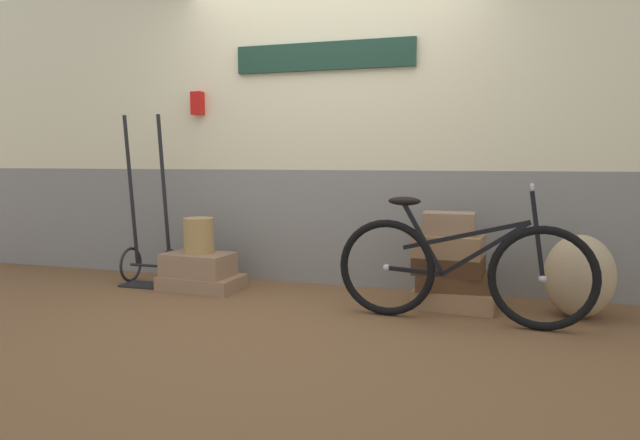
% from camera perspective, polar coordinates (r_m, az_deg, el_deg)
% --- Properties ---
extents(ground, '(9.74, 5.20, 0.06)m').
position_cam_1_polar(ground, '(4.12, -1.67, -9.25)').
color(ground, brown).
extents(station_building, '(7.74, 0.74, 2.61)m').
position_cam_1_polar(station_building, '(4.79, 1.62, 9.04)').
color(station_building, gray).
rests_on(station_building, ground).
extents(suitcase_0, '(0.68, 0.44, 0.11)m').
position_cam_1_polar(suitcase_0, '(4.75, -11.97, -6.23)').
color(suitcase_0, '#937051').
rests_on(suitcase_0, ground).
extents(suitcase_1, '(0.58, 0.40, 0.19)m').
position_cam_1_polar(suitcase_1, '(4.72, -12.31, -4.44)').
color(suitcase_1, '#937051').
rests_on(suitcase_1, suitcase_0).
extents(suitcase_2, '(0.60, 0.47, 0.14)m').
position_cam_1_polar(suitcase_2, '(4.22, 13.60, -7.70)').
color(suitcase_2, '#9E754C').
rests_on(suitcase_2, ground).
extents(suitcase_3, '(0.56, 0.45, 0.11)m').
position_cam_1_polar(suitcase_3, '(4.20, 13.35, -6.03)').
color(suitcase_3, brown).
rests_on(suitcase_3, suitcase_2).
extents(suitcase_4, '(0.51, 0.38, 0.12)m').
position_cam_1_polar(suitcase_4, '(4.15, 13.00, -4.50)').
color(suitcase_4, '#4C2D19').
rests_on(suitcase_4, suitcase_3).
extents(suitcase_5, '(0.51, 0.36, 0.16)m').
position_cam_1_polar(suitcase_5, '(4.13, 12.97, -2.58)').
color(suitcase_5, '#9E754C').
rests_on(suitcase_5, suitcase_4).
extents(suitcase_6, '(0.36, 0.25, 0.16)m').
position_cam_1_polar(suitcase_6, '(4.12, 13.03, -0.35)').
color(suitcase_6, '#937051').
rests_on(suitcase_6, suitcase_5).
extents(wicker_basket, '(0.25, 0.25, 0.29)m').
position_cam_1_polar(wicker_basket, '(4.71, -12.25, -1.53)').
color(wicker_basket, '#A8844C').
rests_on(wicker_basket, suitcase_1).
extents(luggage_trolley, '(0.41, 0.37, 1.44)m').
position_cam_1_polar(luggage_trolley, '(5.03, -17.12, -2.53)').
color(luggage_trolley, black).
rests_on(luggage_trolley, ground).
extents(burlap_sack, '(0.46, 0.39, 0.57)m').
position_cam_1_polar(burlap_sack, '(4.18, 24.93, -5.23)').
color(burlap_sack, tan).
rests_on(burlap_sack, ground).
extents(bicycle, '(1.66, 0.46, 0.92)m').
position_cam_1_polar(bicycle, '(3.77, 14.11, -4.91)').
color(bicycle, black).
rests_on(bicycle, ground).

